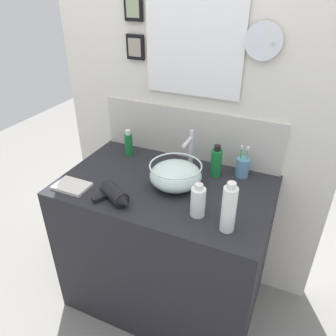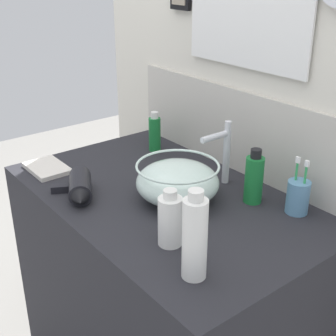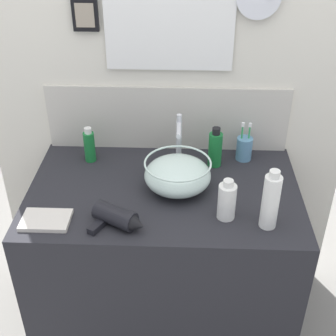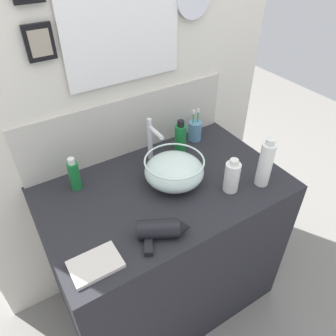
% 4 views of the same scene
% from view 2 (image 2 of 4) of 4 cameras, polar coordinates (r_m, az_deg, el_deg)
% --- Properties ---
extents(vanity_counter, '(1.07, 0.66, 0.83)m').
position_cam_2_polar(vanity_counter, '(1.74, -0.33, -15.43)').
color(vanity_counter, '#232328').
rests_on(vanity_counter, ground).
extents(back_panel, '(1.59, 0.09, 2.49)m').
position_cam_2_polar(back_panel, '(1.61, 10.02, 13.71)').
color(back_panel, silver).
rests_on(back_panel, ground).
extents(glass_bowl_sink, '(0.26, 0.26, 0.12)m').
position_cam_2_polar(glass_bowl_sink, '(1.45, 1.17, -1.67)').
color(glass_bowl_sink, silver).
rests_on(glass_bowl_sink, vanity_counter).
extents(faucet, '(0.02, 0.12, 0.22)m').
position_cam_2_polar(faucet, '(1.55, 6.78, 2.35)').
color(faucet, silver).
rests_on(faucet, vanity_counter).
extents(hair_drier, '(0.21, 0.15, 0.07)m').
position_cam_2_polar(hair_drier, '(1.51, -10.77, -2.40)').
color(hair_drier, black).
rests_on(hair_drier, vanity_counter).
extents(toothbrush_cup, '(0.07, 0.07, 0.18)m').
position_cam_2_polar(toothbrush_cup, '(1.44, 15.55, -3.37)').
color(toothbrush_cup, '#598CB2').
rests_on(toothbrush_cup, vanity_counter).
extents(shampoo_bottle, '(0.07, 0.07, 0.16)m').
position_cam_2_polar(shampoo_bottle, '(1.23, 0.26, -6.36)').
color(shampoo_bottle, white).
rests_on(shampoo_bottle, vanity_counter).
extents(lotion_bottle, '(0.06, 0.06, 0.23)m').
position_cam_2_polar(lotion_bottle, '(1.10, 3.27, -8.47)').
color(lotion_bottle, white).
rests_on(lotion_bottle, vanity_counter).
extents(soap_dispenser, '(0.05, 0.05, 0.16)m').
position_cam_2_polar(soap_dispenser, '(1.83, -1.64, 4.28)').
color(soap_dispenser, '#197233').
rests_on(soap_dispenser, vanity_counter).
extents(spray_bottle, '(0.06, 0.06, 0.18)m').
position_cam_2_polar(spray_bottle, '(1.46, 10.44, -1.26)').
color(spray_bottle, '#197233').
rests_on(spray_bottle, vanity_counter).
extents(hand_towel, '(0.17, 0.12, 0.02)m').
position_cam_2_polar(hand_towel, '(1.74, -14.51, -0.01)').
color(hand_towel, silver).
rests_on(hand_towel, vanity_counter).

